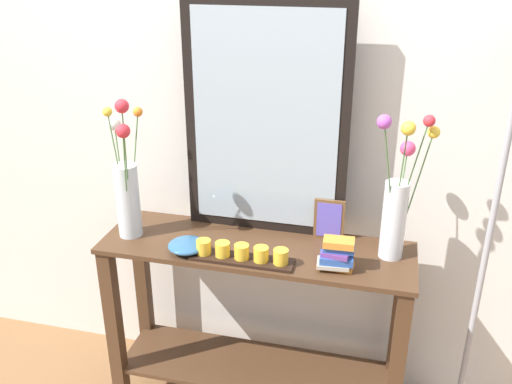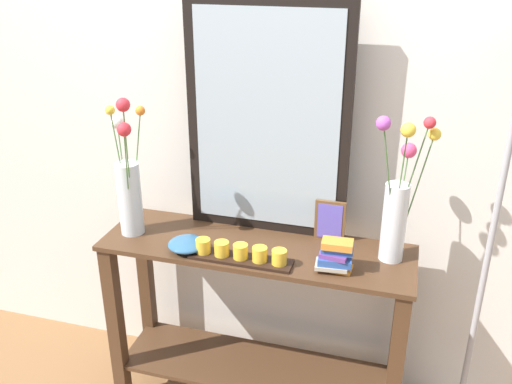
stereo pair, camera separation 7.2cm
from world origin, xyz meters
TOP-DOWN VIEW (x-y plane):
  - wall_back at (0.00, 0.30)m, footprint 6.40×0.08m
  - console_table at (0.00, 0.00)m, footprint 1.23×0.37m
  - mirror_leaning at (-0.00, 0.15)m, footprint 0.64×0.03m
  - tall_vase_left at (-0.51, -0.03)m, footprint 0.17×0.21m
  - vase_right at (0.52, 0.05)m, footprint 0.21×0.20m
  - candle_tray at (-0.02, -0.12)m, footprint 0.39×0.09m
  - picture_frame_small at (0.27, 0.13)m, footprint 0.12×0.01m
  - decorative_bowl at (-0.25, -0.11)m, footprint 0.15×0.15m
  - book_stack at (0.32, -0.09)m, footprint 0.14×0.09m
  - floor_lamp at (0.85, 0.06)m, footprint 0.24×0.24m

SIDE VIEW (x-z plane):
  - console_table at x=0.00m, z-range 0.08..0.88m
  - decorative_bowl at x=-0.25m, z-range 0.81..0.85m
  - candle_tray at x=-0.02m, z-range 0.80..0.86m
  - book_stack at x=0.32m, z-range 0.80..0.92m
  - picture_frame_small at x=0.27m, z-range 0.80..0.97m
  - tall_vase_left at x=-0.51m, z-range 0.71..1.30m
  - vase_right at x=0.52m, z-range 0.73..1.31m
  - floor_lamp at x=0.85m, z-range 0.32..2.13m
  - mirror_leaning at x=0.00m, z-range 0.80..1.73m
  - wall_back at x=0.00m, z-range 0.00..2.70m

